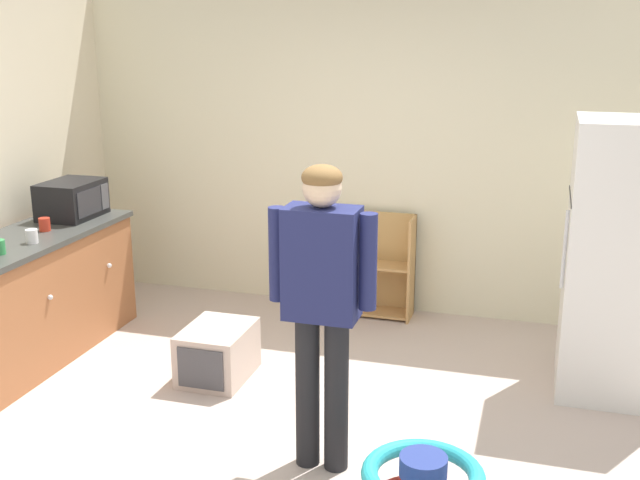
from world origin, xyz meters
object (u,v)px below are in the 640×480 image
at_px(pet_carrier, 218,353).
at_px(white_cup, 32,236).
at_px(kitchen_counter, 12,308).
at_px(red_cup, 45,224).
at_px(refrigerator, 623,260).
at_px(standing_person, 322,292).
at_px(bookshelf, 359,269).
at_px(microwave, 72,199).

xyz_separation_m(pet_carrier, white_cup, (-1.25, -0.17, 0.77)).
xyz_separation_m(kitchen_counter, red_cup, (0.03, 0.39, 0.50)).
relative_size(refrigerator, pet_carrier, 3.22).
relative_size(standing_person, red_cup, 17.51).
bearing_deg(bookshelf, microwave, -154.90).
height_order(kitchen_counter, red_cup, red_cup).
relative_size(white_cup, red_cup, 1.00).
bearing_deg(microwave, white_cup, -77.61).
bearing_deg(white_cup, bookshelf, 41.69).
distance_m(kitchen_counter, microwave, 1.00).
distance_m(kitchen_counter, standing_person, 2.52).
height_order(kitchen_counter, pet_carrier, kitchen_counter).
height_order(kitchen_counter, microwave, microwave).
bearing_deg(red_cup, pet_carrier, -5.35).
distance_m(bookshelf, standing_person, 2.45).
bearing_deg(pet_carrier, red_cup, 174.65).
relative_size(refrigerator, standing_person, 1.07).
xyz_separation_m(pet_carrier, red_cup, (-1.37, 0.13, 0.77)).
distance_m(kitchen_counter, refrigerator, 4.07).
xyz_separation_m(kitchen_counter, white_cup, (0.15, 0.09, 0.50)).
distance_m(refrigerator, red_cup, 3.95).
bearing_deg(white_cup, kitchen_counter, -148.63).
bearing_deg(white_cup, pet_carrier, 7.89).
distance_m(kitchen_counter, pet_carrier, 1.45).
bearing_deg(red_cup, refrigerator, 6.39).
distance_m(bookshelf, red_cup, 2.48).
bearing_deg(standing_person, bookshelf, 98.92).
height_order(kitchen_counter, bookshelf, kitchen_counter).
distance_m(standing_person, white_cup, 2.34).
height_order(refrigerator, microwave, refrigerator).
distance_m(white_cup, red_cup, 0.32).
distance_m(kitchen_counter, bookshelf, 2.68).
bearing_deg(refrigerator, kitchen_counter, -168.13).
relative_size(standing_person, microwave, 3.47).
height_order(bookshelf, standing_person, standing_person).
distance_m(pet_carrier, red_cup, 1.58).
height_order(pet_carrier, white_cup, white_cup).
relative_size(pet_carrier, white_cup, 5.81).
height_order(kitchen_counter, white_cup, white_cup).
height_order(standing_person, white_cup, standing_person).
bearing_deg(refrigerator, bookshelf, 154.48).
distance_m(kitchen_counter, red_cup, 0.63).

